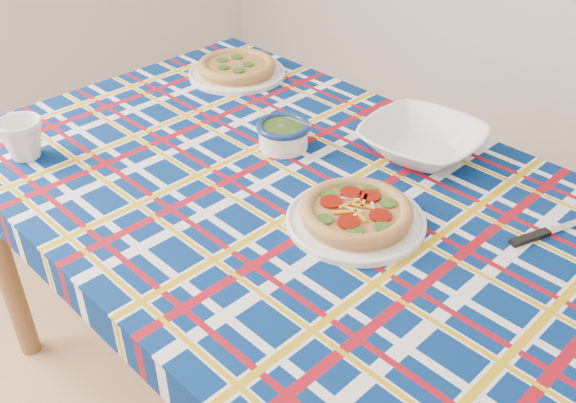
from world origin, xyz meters
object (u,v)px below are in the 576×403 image
Objects in this scene: dining_table at (295,216)px; pesto_bowl at (283,133)px; mug at (23,139)px; main_focaccia_plate at (356,212)px; serving_bowl at (422,141)px.

pesto_bowl is at bearing 143.90° from dining_table.
mug reaches higher than dining_table.
main_focaccia_plate is 2.23× the size of pesto_bowl.
mug is (-0.55, -0.29, 0.12)m from dining_table.
serving_bowl is (0.26, 0.18, -0.00)m from pesto_bowl.
serving_bowl is 0.90m from mug.
main_focaccia_plate is at bearing -1.23° from dining_table.
mug reaches higher than pesto_bowl.
mug is at bearing -139.41° from serving_bowl.
main_focaccia_plate reaches higher than dining_table.
dining_table is at bearing 42.22° from mug.
pesto_bowl is at bearing -146.08° from serving_bowl.
serving_bowl is (0.13, 0.29, 0.11)m from dining_table.
serving_bowl is at bearing 96.90° from main_focaccia_plate.
main_focaccia_plate is at bearing -24.91° from pesto_bowl.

